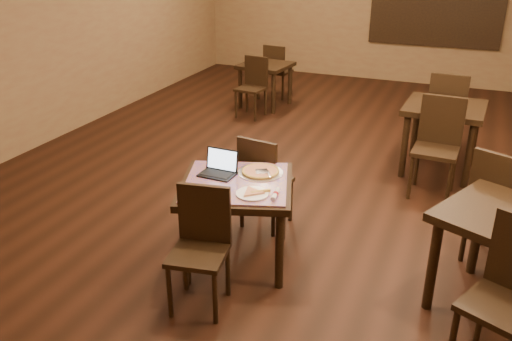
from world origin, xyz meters
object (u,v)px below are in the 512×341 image
at_px(other_table_b_chair_near, 253,83).
at_px(laptop, 220,168).
at_px(chair_main_near, 201,240).
at_px(chair_main_far, 262,178).
at_px(other_table_b_chair_far, 276,68).
at_px(other_table_c_chair_far, 500,204).
at_px(other_table_a_chair_near, 438,141).
at_px(other_table_b, 265,71).
at_px(other_table_a_chair_far, 447,109).
at_px(tiled_table, 236,192).
at_px(other_table_a, 444,117).
at_px(pizza_pan, 260,172).
at_px(other_table_c, 508,231).

bearing_deg(other_table_b_chair_near, laptop, -65.12).
distance_m(chair_main_near, chair_main_far, 1.24).
relative_size(other_table_b_chair_far, other_table_c_chair_far, 0.86).
bearing_deg(other_table_a_chair_near, chair_main_near, -115.65).
height_order(laptop, other_table_b, laptop).
relative_size(other_table_a_chair_near, other_table_a_chair_far, 1.00).
relative_size(tiled_table, other_table_c_chair_far, 1.09).
xyz_separation_m(other_table_a, other_table_c_chair_far, (0.62, -1.96, -0.09)).
distance_m(tiled_table, other_table_a_chair_far, 3.63).
relative_size(chair_main_far, other_table_b_chair_far, 1.03).
distance_m(laptop, other_table_b_chair_near, 4.00).
xyz_separation_m(tiled_table, chair_main_far, (-0.01, 0.62, -0.13)).
xyz_separation_m(pizza_pan, other_table_b_chair_far, (-1.61, 4.71, -0.25)).
xyz_separation_m(other_table_a, other_table_a_chair_near, (0.00, -0.62, -0.08)).
bearing_deg(other_table_c, chair_main_near, -136.09).
xyz_separation_m(chair_main_near, other_table_b, (-1.47, 5.03, 0.06)).
xyz_separation_m(chair_main_near, other_table_b_chair_far, (-1.48, 5.57, -0.02)).
relative_size(other_table_b_chair_far, other_table_c, 0.79).
distance_m(other_table_a_chair_far, other_table_b_chair_far, 3.34).
height_order(other_table_b, other_table_c, other_table_c).
bearing_deg(other_table_b_chair_near, other_table_a, -15.51).
xyz_separation_m(laptop, other_table_c_chair_far, (2.26, 0.66, -0.21)).
height_order(other_table_b_chair_far, other_table_c, other_table_b_chair_far).
distance_m(other_table_a_chair_near, other_table_b, 3.73).
relative_size(other_table_a_chair_near, other_table_c, 0.92).
distance_m(chair_main_far, other_table_a_chair_near, 2.07).
height_order(tiled_table, other_table_c_chair_far, other_table_c_chair_far).
height_order(tiled_table, other_table_a, other_table_a).
height_order(pizza_pan, other_table_a, other_table_a).
xyz_separation_m(other_table_b, other_table_b_chair_near, (0.01, -0.54, -0.07)).
xyz_separation_m(other_table_a, other_table_b_chair_far, (-2.93, 2.23, -0.17)).
bearing_deg(other_table_c_chair_far, other_table_c, 118.10).
relative_size(other_table_a, other_table_b_chair_far, 1.00).
height_order(tiled_table, chair_main_near, chair_main_near).
height_order(other_table_a, other_table_b, other_table_a).
bearing_deg(other_table_b_chair_far, other_table_a_chair_near, 141.97).
distance_m(chair_main_far, laptop, 0.62).
height_order(other_table_a, other_table_c_chair_far, other_table_c_chair_far).
height_order(other_table_c, other_table_c_chair_far, other_table_c_chair_far).
height_order(chair_main_far, laptop, laptop).
xyz_separation_m(other_table_b, other_table_c, (3.58, -4.29, 0.09)).
xyz_separation_m(chair_main_far, other_table_b_chair_near, (-1.46, 3.26, -0.01)).
xyz_separation_m(pizza_pan, other_table_a_chair_far, (1.31, 3.10, -0.16)).
distance_m(chair_main_far, other_table_a_chair_far, 3.08).
relative_size(tiled_table, chair_main_far, 1.23).
distance_m(tiled_table, other_table_c_chair_far, 2.19).
relative_size(chair_main_far, laptop, 3.12).
relative_size(other_table_a_chair_near, other_table_b, 1.28).
bearing_deg(other_table_c, tiled_table, -152.06).
distance_m(other_table_b_chair_far, other_table_c, 6.02).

